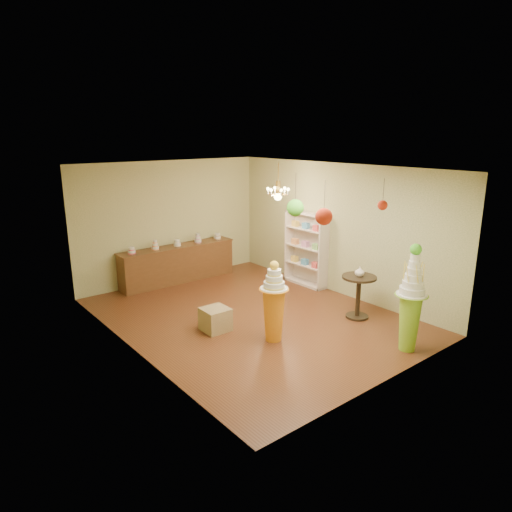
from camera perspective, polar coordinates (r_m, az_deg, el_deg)
floor at (r=9.42m, az=-0.59°, el=-7.57°), size 6.50×6.50×0.00m
ceiling at (r=8.72m, az=-0.65°, el=10.94°), size 6.50×6.50×0.00m
wall_back at (r=11.62m, az=-10.62°, el=4.28°), size 5.00×0.04×3.00m
wall_front at (r=6.81m, az=16.62°, el=-3.82°), size 5.00×0.04×3.00m
wall_left at (r=7.71m, az=-15.37°, el=-1.51°), size 0.04×6.50×3.00m
wall_right at (r=10.64m, az=10.03°, el=3.32°), size 0.04×6.50×3.00m
pedestal_green at (r=8.20m, az=18.73°, el=-6.28°), size 0.55×0.55×1.89m
pedestal_orange at (r=8.19m, az=2.24°, el=-6.47°), size 0.54×0.54×1.49m
burlap_riser at (r=8.76m, az=-5.09°, el=-7.88°), size 0.50×0.50×0.44m
sideboard at (r=11.62m, az=-9.72°, el=-0.87°), size 3.04×0.54×1.16m
shelving_unit at (r=11.19m, az=6.27°, el=0.90°), size 0.33×1.20×1.80m
round_table at (r=9.41m, az=12.69°, el=-4.29°), size 0.90×0.90×0.88m
vase at (r=9.28m, az=12.83°, el=-1.89°), size 0.22×0.22×0.20m
pom_red_left at (r=6.64m, az=8.48°, el=4.89°), size 0.25×0.25×0.65m
pom_green_mid at (r=7.80m, az=4.92°, el=6.03°), size 0.29×0.29×0.74m
pom_red_right at (r=7.00m, az=15.54°, el=6.15°), size 0.15×0.15×0.47m
chandelier at (r=10.36m, az=2.76°, el=7.72°), size 0.60×0.60×0.85m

